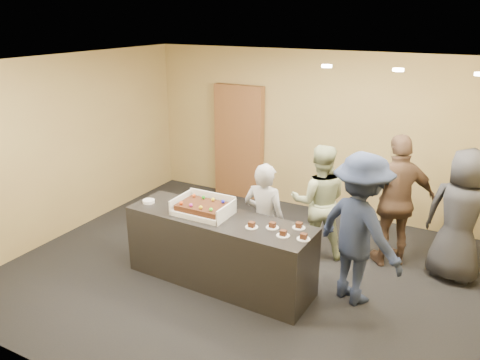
{
  "coord_description": "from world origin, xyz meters",
  "views": [
    {
      "loc": [
        2.52,
        -4.83,
        3.25
      ],
      "look_at": [
        -0.07,
        0.0,
        1.28
      ],
      "focal_mm": 35.0,
      "sensor_mm": 36.0,
      "label": 1
    }
  ],
  "objects_px": {
    "plate_stack": "(149,201)",
    "cake_box": "(204,210)",
    "sheet_cake": "(203,206)",
    "person_dark_suit": "(461,216)",
    "serving_counter": "(219,250)",
    "person_server_grey": "(264,220)",
    "person_brown_extra": "(397,201)",
    "person_sage_man": "(319,202)",
    "storage_cabinet": "(239,142)",
    "person_navy_man": "(360,229)"
  },
  "relations": [
    {
      "from": "person_server_grey",
      "to": "person_dark_suit",
      "type": "xyz_separation_m",
      "value": [
        2.19,
        1.07,
        0.1
      ]
    },
    {
      "from": "plate_stack",
      "to": "person_brown_extra",
      "type": "relative_size",
      "value": 0.09
    },
    {
      "from": "serving_counter",
      "to": "person_brown_extra",
      "type": "bearing_deg",
      "value": 42.39
    },
    {
      "from": "serving_counter",
      "to": "storage_cabinet",
      "type": "distance_m",
      "value": 3.08
    },
    {
      "from": "sheet_cake",
      "to": "person_dark_suit",
      "type": "height_order",
      "value": "person_dark_suit"
    },
    {
      "from": "cake_box",
      "to": "person_sage_man",
      "type": "bearing_deg",
      "value": 49.6
    },
    {
      "from": "plate_stack",
      "to": "storage_cabinet",
      "type": "bearing_deg",
      "value": 93.41
    },
    {
      "from": "person_brown_extra",
      "to": "storage_cabinet",
      "type": "bearing_deg",
      "value": -58.43
    },
    {
      "from": "sheet_cake",
      "to": "person_dark_suit",
      "type": "relative_size",
      "value": 0.34
    },
    {
      "from": "plate_stack",
      "to": "person_brown_extra",
      "type": "distance_m",
      "value": 3.26
    },
    {
      "from": "serving_counter",
      "to": "person_dark_suit",
      "type": "xyz_separation_m",
      "value": [
        2.6,
        1.52,
        0.42
      ]
    },
    {
      "from": "serving_counter",
      "to": "person_server_grey",
      "type": "height_order",
      "value": "person_server_grey"
    },
    {
      "from": "person_sage_man",
      "to": "person_navy_man",
      "type": "relative_size",
      "value": 0.89
    },
    {
      "from": "person_dark_suit",
      "to": "person_brown_extra",
      "type": "bearing_deg",
      "value": 8.77
    },
    {
      "from": "sheet_cake",
      "to": "person_dark_suit",
      "type": "distance_m",
      "value": 3.21
    },
    {
      "from": "serving_counter",
      "to": "person_server_grey",
      "type": "xyz_separation_m",
      "value": [
        0.4,
        0.45,
        0.31
      ]
    },
    {
      "from": "cake_box",
      "to": "plate_stack",
      "type": "height_order",
      "value": "cake_box"
    },
    {
      "from": "plate_stack",
      "to": "cake_box",
      "type": "bearing_deg",
      "value": 4.2
    },
    {
      "from": "plate_stack",
      "to": "person_brown_extra",
      "type": "xyz_separation_m",
      "value": [
        2.86,
        1.56,
        -0.01
      ]
    },
    {
      "from": "storage_cabinet",
      "to": "sheet_cake",
      "type": "bearing_deg",
      "value": -70.39
    },
    {
      "from": "person_sage_man",
      "to": "person_navy_man",
      "type": "xyz_separation_m",
      "value": [
        0.77,
        -0.83,
        0.1
      ]
    },
    {
      "from": "cake_box",
      "to": "sheet_cake",
      "type": "relative_size",
      "value": 1.17
    },
    {
      "from": "serving_counter",
      "to": "person_brown_extra",
      "type": "xyz_separation_m",
      "value": [
        1.82,
        1.53,
        0.46
      ]
    },
    {
      "from": "cake_box",
      "to": "person_dark_suit",
      "type": "relative_size",
      "value": 0.4
    },
    {
      "from": "storage_cabinet",
      "to": "cake_box",
      "type": "bearing_deg",
      "value": -70.21
    },
    {
      "from": "plate_stack",
      "to": "person_dark_suit",
      "type": "distance_m",
      "value": 3.96
    },
    {
      "from": "person_dark_suit",
      "to": "cake_box",
      "type": "bearing_deg",
      "value": 37.0
    },
    {
      "from": "cake_box",
      "to": "person_server_grey",
      "type": "distance_m",
      "value": 0.78
    },
    {
      "from": "cake_box",
      "to": "sheet_cake",
      "type": "bearing_deg",
      "value": -90.93
    },
    {
      "from": "person_server_grey",
      "to": "person_sage_man",
      "type": "height_order",
      "value": "person_sage_man"
    },
    {
      "from": "person_server_grey",
      "to": "person_brown_extra",
      "type": "xyz_separation_m",
      "value": [
        1.42,
        1.08,
        0.14
      ]
    },
    {
      "from": "person_brown_extra",
      "to": "serving_counter",
      "type": "bearing_deg",
      "value": 3.92
    },
    {
      "from": "person_server_grey",
      "to": "person_dark_suit",
      "type": "height_order",
      "value": "person_dark_suit"
    },
    {
      "from": "cake_box",
      "to": "person_sage_man",
      "type": "height_order",
      "value": "person_sage_man"
    },
    {
      "from": "cake_box",
      "to": "person_sage_man",
      "type": "xyz_separation_m",
      "value": [
        1.07,
        1.25,
        -0.14
      ]
    },
    {
      "from": "person_brown_extra",
      "to": "person_dark_suit",
      "type": "height_order",
      "value": "person_brown_extra"
    },
    {
      "from": "sheet_cake",
      "to": "cake_box",
      "type": "bearing_deg",
      "value": 89.07
    },
    {
      "from": "serving_counter",
      "to": "person_dark_suit",
      "type": "relative_size",
      "value": 1.39
    },
    {
      "from": "person_server_grey",
      "to": "person_brown_extra",
      "type": "relative_size",
      "value": 0.84
    },
    {
      "from": "serving_counter",
      "to": "cake_box",
      "type": "bearing_deg",
      "value": 175.85
    },
    {
      "from": "cake_box",
      "to": "plate_stack",
      "type": "xyz_separation_m",
      "value": [
        -0.82,
        -0.06,
        -0.03
      ]
    },
    {
      "from": "person_server_grey",
      "to": "person_dark_suit",
      "type": "distance_m",
      "value": 2.45
    },
    {
      "from": "storage_cabinet",
      "to": "serving_counter",
      "type": "bearing_deg",
      "value": -66.4
    },
    {
      "from": "person_sage_man",
      "to": "person_brown_extra",
      "type": "distance_m",
      "value": 1.01
    },
    {
      "from": "plate_stack",
      "to": "person_sage_man",
      "type": "height_order",
      "value": "person_sage_man"
    },
    {
      "from": "storage_cabinet",
      "to": "person_brown_extra",
      "type": "height_order",
      "value": "storage_cabinet"
    },
    {
      "from": "person_server_grey",
      "to": "storage_cabinet",
      "type": "bearing_deg",
      "value": -56.34
    },
    {
      "from": "person_sage_man",
      "to": "person_navy_man",
      "type": "distance_m",
      "value": 1.13
    },
    {
      "from": "serving_counter",
      "to": "cake_box",
      "type": "height_order",
      "value": "cake_box"
    },
    {
      "from": "person_sage_man",
      "to": "person_dark_suit",
      "type": "height_order",
      "value": "person_dark_suit"
    }
  ]
}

